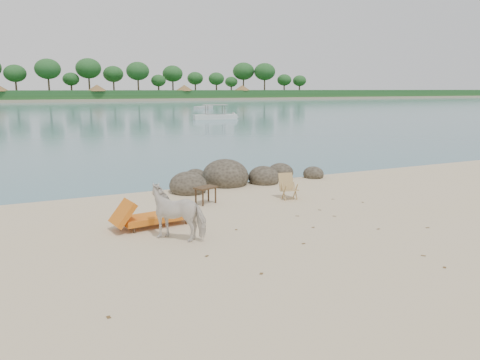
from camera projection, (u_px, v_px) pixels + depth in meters
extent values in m
plane|color=#3A6874|center=(45.00, 107.00, 91.10)|extent=(400.00, 400.00, 0.00)
cube|color=tan|center=(31.00, 99.00, 161.91)|extent=(420.00, 90.00, 1.40)
cube|color=#1E4C1E|center=(34.00, 95.00, 130.57)|extent=(420.00, 18.00, 2.40)
ellipsoid|color=#2F281F|center=(188.00, 186.00, 15.95)|extent=(1.28, 1.41, 0.96)
ellipsoid|color=#2F281F|center=(225.00, 177.00, 17.28)|extent=(1.69, 1.86, 1.27)
ellipsoid|color=#2F281F|center=(264.00, 178.00, 17.53)|extent=(1.15, 1.27, 0.86)
ellipsoid|color=#2F281F|center=(281.00, 173.00, 18.76)|extent=(1.00, 1.10, 0.75)
ellipsoid|color=#2F281F|center=(313.00, 175.00, 18.61)|extent=(0.80, 0.88, 0.60)
ellipsoid|color=#2F281F|center=(196.00, 178.00, 17.85)|extent=(0.86, 0.95, 0.64)
ellipsoid|color=#2F281F|center=(232.00, 174.00, 18.71)|extent=(0.74, 0.81, 0.55)
imported|color=silver|center=(179.00, 213.00, 10.99)|extent=(1.56, 1.51, 1.26)
plane|color=brown|center=(363.00, 203.00, 14.53)|extent=(0.13, 0.13, 0.00)
plane|color=brown|center=(378.00, 230.00, 11.76)|extent=(0.11, 0.11, 0.00)
plane|color=brown|center=(109.00, 319.00, 7.22)|extent=(0.11, 0.11, 0.00)
plane|color=brown|center=(320.00, 211.00, 13.62)|extent=(0.13, 0.13, 0.00)
plane|color=brown|center=(333.00, 200.00, 14.94)|extent=(0.13, 0.13, 0.00)
plane|color=brown|center=(334.00, 217.00, 12.95)|extent=(0.14, 0.14, 0.00)
plane|color=brown|center=(303.00, 245.00, 10.65)|extent=(0.12, 0.12, 0.00)
plane|color=brown|center=(313.00, 228.00, 11.90)|extent=(0.14, 0.14, 0.00)
plane|color=brown|center=(423.00, 257.00, 9.88)|extent=(0.14, 0.14, 0.00)
plane|color=brown|center=(444.00, 269.00, 9.23)|extent=(0.14, 0.14, 0.00)
plane|color=brown|center=(236.00, 231.00, 11.71)|extent=(0.13, 0.13, 0.00)
plane|color=brown|center=(261.00, 275.00, 8.92)|extent=(0.14, 0.14, 0.00)
plane|color=brown|center=(297.00, 217.00, 12.97)|extent=(0.14, 0.14, 0.00)
plane|color=brown|center=(207.00, 257.00, 9.86)|extent=(0.14, 0.14, 0.00)
plane|color=brown|center=(427.00, 229.00, 11.87)|extent=(0.12, 0.12, 0.00)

